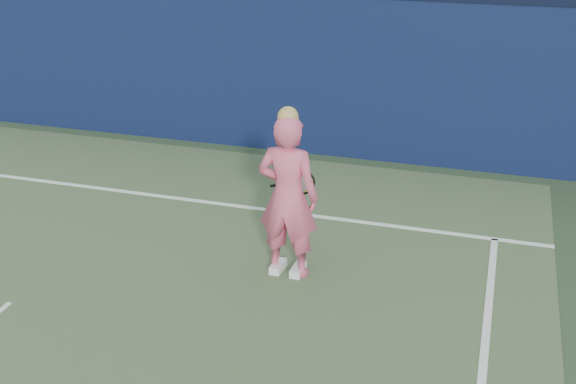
% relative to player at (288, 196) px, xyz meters
% --- Properties ---
extents(backstop_wall, '(24.00, 0.40, 2.50)m').
position_rel_player_xyz_m(backstop_wall, '(-2.59, 4.01, 0.31)').
color(backstop_wall, '#0C1A38').
rests_on(backstop_wall, ground).
extents(player, '(0.70, 0.47, 1.94)m').
position_rel_player_xyz_m(player, '(0.00, 0.00, 0.00)').
color(player, '#DF5678').
rests_on(player, ground).
extents(racket, '(0.55, 0.12, 0.29)m').
position_rel_player_xyz_m(racket, '(0.01, 0.44, -0.01)').
color(racket, black).
rests_on(racket, ground).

